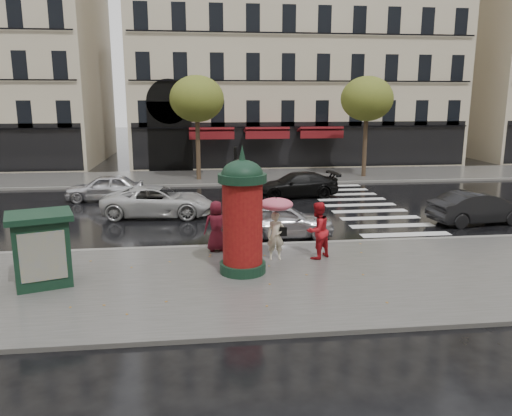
{
  "coord_description": "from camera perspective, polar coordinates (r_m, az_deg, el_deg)",
  "views": [
    {
      "loc": [
        -2.07,
        -14.08,
        5.26
      ],
      "look_at": [
        -0.23,
        1.5,
        1.78
      ],
      "focal_mm": 35.0,
      "sensor_mm": 36.0,
      "label": 1
    }
  ],
  "objects": [
    {
      "name": "morris_column",
      "position": [
        14.67,
        -1.56,
        -0.53
      ],
      "size": [
        1.42,
        1.42,
        3.83
      ],
      "color": "black",
      "rests_on": "near_sidewalk"
    },
    {
      "name": "near_kerb",
      "position": [
        17.97,
        0.16,
        -4.3
      ],
      "size": [
        90.0,
        0.25,
        0.14
      ],
      "primitive_type": "cube",
      "color": "slate",
      "rests_on": "ground"
    },
    {
      "name": "man_burgundy",
      "position": [
        17.03,
        -4.56,
        -2.07
      ],
      "size": [
        0.9,
        0.63,
        1.74
      ],
      "primitive_type": "imported",
      "rotation": [
        0.0,
        0.0,
        3.23
      ],
      "color": "#480E18",
      "rests_on": "near_sidewalk"
    },
    {
      "name": "traffic_light",
      "position": [
        16.89,
        -2.26,
        2.25
      ],
      "size": [
        0.26,
        0.35,
        3.53
      ],
      "color": "black",
      "rests_on": "near_sidewalk"
    },
    {
      "name": "car_silver",
      "position": [
        19.1,
        2.94,
        -1.39
      ],
      "size": [
        4.02,
        1.65,
        1.36
      ],
      "primitive_type": "imported",
      "rotation": [
        0.0,
        0.0,
        1.58
      ],
      "color": "silver",
      "rests_on": "ground"
    },
    {
      "name": "far_sidewalk",
      "position": [
        33.55,
        -3.14,
        3.55
      ],
      "size": [
        90.0,
        6.0,
        0.12
      ],
      "primitive_type": "cube",
      "color": "#474744",
      "rests_on": "ground"
    },
    {
      "name": "far_kerb",
      "position": [
        30.59,
        -2.77,
        2.71
      ],
      "size": [
        90.0,
        0.25,
        0.14
      ],
      "primitive_type": "cube",
      "color": "slate",
      "rests_on": "ground"
    },
    {
      "name": "car_white",
      "position": [
        22.96,
        -11.12,
        0.77
      ],
      "size": [
        5.13,
        2.73,
        1.37
      ],
      "primitive_type": "imported",
      "rotation": [
        0.0,
        0.0,
        1.48
      ],
      "color": "#BDBDBD",
      "rests_on": "ground"
    },
    {
      "name": "tree_far_right",
      "position": [
        33.93,
        12.57,
        12.04
      ],
      "size": [
        3.4,
        3.4,
        6.64
      ],
      "color": "#38281C",
      "rests_on": "ground"
    },
    {
      "name": "woman_red",
      "position": [
        16.3,
        7.03,
        -2.56
      ],
      "size": [
        1.15,
        1.1,
        1.87
      ],
      "primitive_type": "imported",
      "rotation": [
        0.0,
        0.0,
        3.76
      ],
      "color": "red",
      "rests_on": "near_sidewalk"
    },
    {
      "name": "car_darkgrey",
      "position": [
        23.2,
        24.08,
        0.03
      ],
      "size": [
        4.33,
        1.94,
        1.38
      ],
      "primitive_type": "imported",
      "rotation": [
        0.0,
        0.0,
        1.69
      ],
      "color": "black",
      "rests_on": "ground"
    },
    {
      "name": "ground",
      "position": [
        15.17,
        1.54,
        -7.8
      ],
      "size": [
        160.0,
        160.0,
        0.0
      ],
      "primitive_type": "plane",
      "color": "black",
      "rests_on": "ground"
    },
    {
      "name": "bldg_far_corner",
      "position": [
        45.22,
        3.83,
        20.15
      ],
      "size": [
        26.0,
        14.0,
        22.9
      ],
      "color": "#B7A88C",
      "rests_on": "ground"
    },
    {
      "name": "near_sidewalk",
      "position": [
        14.68,
        1.82,
        -8.25
      ],
      "size": [
        90.0,
        7.0,
        0.12
      ],
      "primitive_type": "cube",
      "color": "#474744",
      "rests_on": "ground"
    },
    {
      "name": "newsstand",
      "position": [
        15.1,
        -23.3,
        -4.24
      ],
      "size": [
        2.07,
        1.9,
        2.06
      ],
      "color": "black",
      "rests_on": "near_sidewalk"
    },
    {
      "name": "car_black",
      "position": [
        27.04,
        4.61,
        2.66
      ],
      "size": [
        4.73,
        2.3,
        1.33
      ],
      "primitive_type": "imported",
      "rotation": [
        0.0,
        0.0,
        -1.47
      ],
      "color": "black",
      "rests_on": "ground"
    },
    {
      "name": "woman_umbrella",
      "position": [
        15.95,
        2.3,
        -1.15
      ],
      "size": [
        1.09,
        1.09,
        2.09
      ],
      "color": "beige",
      "rests_on": "near_sidewalk"
    },
    {
      "name": "zebra_crossing",
      "position": [
        25.56,
        11.81,
        0.36
      ],
      "size": [
        3.6,
        11.75,
        0.01
      ],
      "primitive_type": "cube",
      "color": "silver",
      "rests_on": "ground"
    },
    {
      "name": "tree_far_left",
      "position": [
        32.08,
        -6.78,
        12.24
      ],
      "size": [
        3.4,
        3.4,
        6.64
      ],
      "color": "#38281C",
      "rests_on": "ground"
    },
    {
      "name": "car_far_silver",
      "position": [
        27.19,
        -16.87,
        2.26
      ],
      "size": [
        4.04,
        1.66,
        1.37
      ],
      "primitive_type": "imported",
      "rotation": [
        0.0,
        0.0,
        -1.56
      ],
      "color": "silver",
      "rests_on": "ground"
    }
  ]
}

